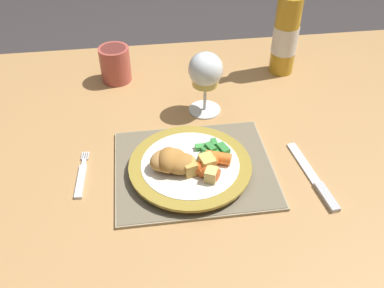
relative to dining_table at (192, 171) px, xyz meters
The scene contains 12 objects.
dining_table is the anchor object (origin of this frame).
placemat 0.12m from the dining_table, 94.91° to the right, with size 0.30×0.26×0.01m.
dinner_plate 0.13m from the dining_table, 100.06° to the right, with size 0.23×0.23×0.02m.
breaded_croquettes 0.17m from the dining_table, 118.00° to the right, with size 0.10×0.07×0.04m.
green_beans_pile 0.13m from the dining_table, 65.96° to the right, with size 0.07×0.06×0.02m.
glazed_carrots 0.16m from the dining_table, 79.95° to the right, with size 0.08×0.08×0.02m.
fork 0.25m from the dining_table, 161.37° to the right, with size 0.02×0.13×0.01m.
table_knife 0.27m from the dining_table, 33.91° to the right, with size 0.04×0.19×0.01m.
wine_glass 0.22m from the dining_table, 68.29° to the left, with size 0.08×0.08×0.15m.
bottle 0.42m from the dining_table, 44.10° to the left, with size 0.06×0.06×0.30m.
roast_potatoes 0.17m from the dining_table, 88.54° to the right, with size 0.07×0.06×0.03m.
drinking_cup 0.34m from the dining_table, 119.37° to the left, with size 0.07×0.07×0.09m.
Camera 1 is at (-0.09, -0.67, 1.31)m, focal length 40.00 mm.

